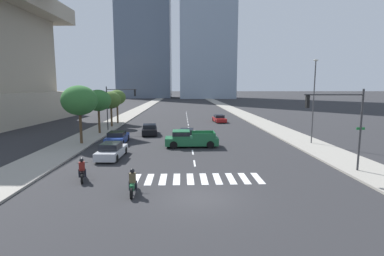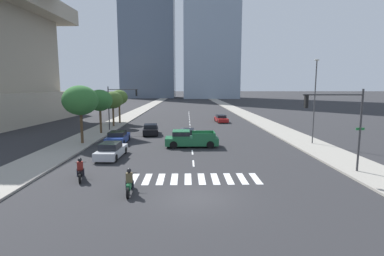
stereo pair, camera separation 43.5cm
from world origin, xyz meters
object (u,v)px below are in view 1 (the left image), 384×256
object	(u,v)px
street_tree_second	(98,101)
street_tree_nearest	(79,101)
sedan_silver_3	(187,135)
traffic_signal_near	(340,115)
sedan_silver_4	(112,151)
street_tree_fourth	(117,98)
street_tree_third	(111,100)
traffic_signal_far	(118,100)
motorcycle_lead	(133,184)
sedan_red_2	(219,119)
sedan_black_1	(150,130)
motorcycle_trailing	(82,171)
pickup_truck	(189,139)
street_lamp_east	(314,96)
sedan_blue_0	(117,138)

from	to	relation	value
street_tree_second	street_tree_nearest	bearing A→B (deg)	-90.00
sedan_silver_3	traffic_signal_near	distance (m)	17.31
sedan_silver_4	street_tree_fourth	bearing A→B (deg)	13.84
traffic_signal_near	street_tree_nearest	distance (m)	24.18
sedan_silver_3	street_tree_fourth	distance (m)	19.23
street_tree_third	sedan_silver_4	bearing A→B (deg)	-76.77
street_tree_fourth	traffic_signal_far	bearing A→B (deg)	-76.87
motorcycle_lead	street_tree_third	distance (m)	29.39
sedan_silver_4	street_tree_third	world-z (taller)	street_tree_third
street_tree_nearest	sedan_red_2	bearing A→B (deg)	48.79
motorcycle_lead	sedan_black_1	bearing A→B (deg)	0.33
motorcycle_trailing	street_tree_nearest	xyz separation A→B (m)	(-4.11, 12.06, 4.05)
street_tree_second	street_tree_third	size ratio (longest dim) A/B	1.06
motorcycle_lead	street_tree_nearest	distance (m)	17.08
sedan_black_1	sedan_silver_4	bearing A→B (deg)	166.20
street_tree_nearest	pickup_truck	bearing A→B (deg)	-7.69
pickup_truck	sedan_red_2	xyz separation A→B (m)	(5.72, 20.99, -0.25)
street_tree_fourth	motorcycle_lead	bearing A→B (deg)	-76.40
pickup_truck	sedan_silver_3	xyz separation A→B (m)	(-0.19, 3.96, -0.22)
traffic_signal_near	street_tree_nearest	size ratio (longest dim) A/B	0.95
street_tree_second	street_tree_fourth	xyz separation A→B (m)	(0.00, 10.80, 0.00)
traffic_signal_far	sedan_red_2	bearing A→B (deg)	33.23
pickup_truck	street_tree_second	xyz separation A→B (m)	(-11.32, 8.40, 3.51)
motorcycle_trailing	sedan_silver_3	world-z (taller)	motorcycle_trailing
traffic_signal_near	sedan_silver_4	bearing A→B (deg)	-16.03
sedan_black_1	street_lamp_east	bearing A→B (deg)	-116.71
traffic_signal_far	street_lamp_east	world-z (taller)	street_lamp_east
pickup_truck	street_tree_third	size ratio (longest dim) A/B	1.02
sedan_silver_3	traffic_signal_near	size ratio (longest dim) A/B	0.84
sedan_silver_3	motorcycle_lead	bearing A→B (deg)	174.48
sedan_blue_0	traffic_signal_far	size ratio (longest dim) A/B	0.77
sedan_silver_3	traffic_signal_far	bearing A→B (deg)	57.87
street_tree_nearest	sedan_silver_3	bearing A→B (deg)	12.33
sedan_silver_4	street_tree_nearest	distance (m)	8.58
street_tree_fourth	street_tree_nearest	bearing A→B (deg)	-90.00
sedan_blue_0	street_lamp_east	distance (m)	21.19
motorcycle_trailing	motorcycle_lead	bearing A→B (deg)	-140.88
pickup_truck	traffic_signal_near	distance (m)	14.28
pickup_truck	traffic_signal_far	xyz separation A→B (m)	(-9.43, 11.07, 3.39)
motorcycle_lead	traffic_signal_far	distance (m)	25.15
sedan_blue_0	street_tree_third	distance (m)	13.89
street_tree_third	street_tree_fourth	xyz separation A→B (m)	(0.00, 4.19, 0.25)
motorcycle_lead	sedan_blue_0	bearing A→B (deg)	12.08
sedan_red_2	traffic_signal_far	world-z (taller)	traffic_signal_far
traffic_signal_far	street_tree_nearest	world-z (taller)	street_tree_nearest
street_tree_second	traffic_signal_far	bearing A→B (deg)	54.57
traffic_signal_far	street_tree_nearest	distance (m)	9.73
motorcycle_lead	street_tree_fourth	size ratio (longest dim) A/B	0.41
sedan_black_1	sedan_silver_3	world-z (taller)	sedan_black_1
sedan_blue_0	street_tree_second	bearing A→B (deg)	28.99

